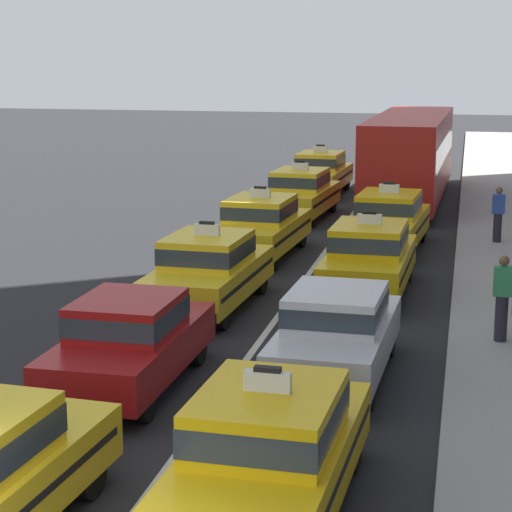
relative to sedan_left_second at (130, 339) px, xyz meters
The scene contains 14 objects.
lane_stripe_left_right 12.58m from the sedan_left_second, 82.81° to the left, with size 0.14×80.00×0.01m, color silver.
sedan_left_second is the anchor object (origin of this frame).
taxi_left_third 5.26m from the sedan_left_second, 90.44° to the left, with size 2.01×4.63×1.96m.
taxi_left_fourth 10.84m from the sedan_left_second, 90.30° to the left, with size 2.06×4.65×1.96m.
taxi_left_fifth 17.14m from the sedan_left_second, 90.15° to the left, with size 2.12×4.67×1.96m.
taxi_left_sixth 22.80m from the sedan_left_second, 90.54° to the left, with size 2.02×4.64×1.96m.
taxi_right_nearest 5.18m from the sedan_left_second, 51.64° to the right, with size 1.98×4.62×1.96m.
sedan_right_second 3.53m from the sedan_left_second, 20.82° to the left, with size 1.91×4.36×1.58m.
taxi_right_third 8.02m from the sedan_left_second, 66.09° to the left, with size 1.93×4.60×1.96m.
taxi_right_fourth 12.88m from the sedan_left_second, 75.22° to the left, with size 2.10×4.67×1.96m.
bus_right_fifth 21.88m from the sedan_left_second, 81.34° to the left, with size 2.81×11.26×3.22m.
taxi_right_sixth 31.12m from the sedan_left_second, 84.21° to the left, with size 1.95×4.61×1.96m.
pedestrian_mid_block 7.13m from the sedan_left_second, 30.41° to the left, with size 0.47×0.24×1.66m.
pedestrian_trailing 14.99m from the sedan_left_second, 65.14° to the left, with size 0.36×0.24×1.59m.
Camera 1 is at (3.82, -7.25, 5.60)m, focal length 68.43 mm.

